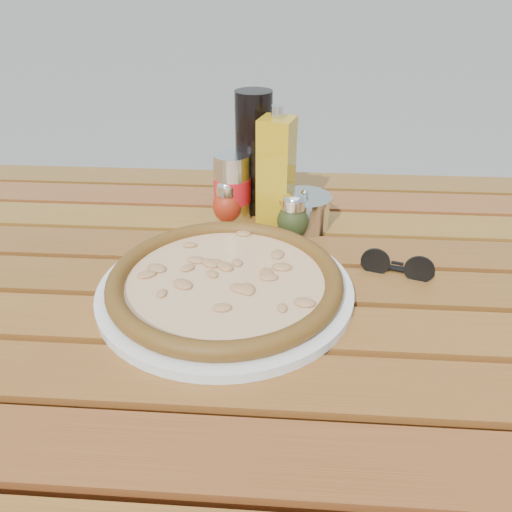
# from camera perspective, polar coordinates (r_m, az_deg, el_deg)

# --- Properties ---
(table) EXTENTS (1.40, 0.90, 0.75)m
(table) POSITION_cam_1_polar(r_m,az_deg,el_deg) (0.79, -0.10, -7.42)
(table) COLOR #321E0B
(table) RESTS_ON ground
(plate) EXTENTS (0.43, 0.43, 0.01)m
(plate) POSITION_cam_1_polar(r_m,az_deg,el_deg) (0.71, -3.49, -3.78)
(plate) COLOR silver
(plate) RESTS_ON table
(pizza) EXTENTS (0.44, 0.44, 0.03)m
(pizza) POSITION_cam_1_polar(r_m,az_deg,el_deg) (0.70, -3.53, -2.72)
(pizza) COLOR #FFE5B6
(pizza) RESTS_ON plate
(pepper_shaker) EXTENTS (0.06, 0.06, 0.08)m
(pepper_shaker) POSITION_cam_1_polar(r_m,az_deg,el_deg) (0.90, -3.28, 6.23)
(pepper_shaker) COLOR red
(pepper_shaker) RESTS_ON table
(oregano_shaker) EXTENTS (0.07, 0.07, 0.08)m
(oregano_shaker) POSITION_cam_1_polar(r_m,az_deg,el_deg) (0.84, 4.26, 4.49)
(oregano_shaker) COLOR #333D18
(oregano_shaker) RESTS_ON table
(dark_bottle) EXTENTS (0.07, 0.07, 0.22)m
(dark_bottle) POSITION_cam_1_polar(r_m,az_deg,el_deg) (0.92, -0.26, 11.66)
(dark_bottle) COLOR black
(dark_bottle) RESTS_ON table
(soda_can) EXTENTS (0.08, 0.08, 0.12)m
(soda_can) POSITION_cam_1_polar(r_m,az_deg,el_deg) (0.91, -2.73, 7.84)
(soda_can) COLOR silver
(soda_can) RESTS_ON table
(olive_oil_cruet) EXTENTS (0.07, 0.07, 0.21)m
(olive_oil_cruet) POSITION_cam_1_polar(r_m,az_deg,el_deg) (0.87, 2.32, 9.50)
(olive_oil_cruet) COLOR #BB8F13
(olive_oil_cruet) RESTS_ON table
(parmesan_tin) EXTENTS (0.11, 0.11, 0.07)m
(parmesan_tin) POSITION_cam_1_polar(r_m,az_deg,el_deg) (0.88, 5.48, 5.16)
(parmesan_tin) COLOR silver
(parmesan_tin) RESTS_ON table
(sunglasses) EXTENTS (0.11, 0.05, 0.04)m
(sunglasses) POSITION_cam_1_polar(r_m,az_deg,el_deg) (0.77, 15.82, -1.12)
(sunglasses) COLOR black
(sunglasses) RESTS_ON table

